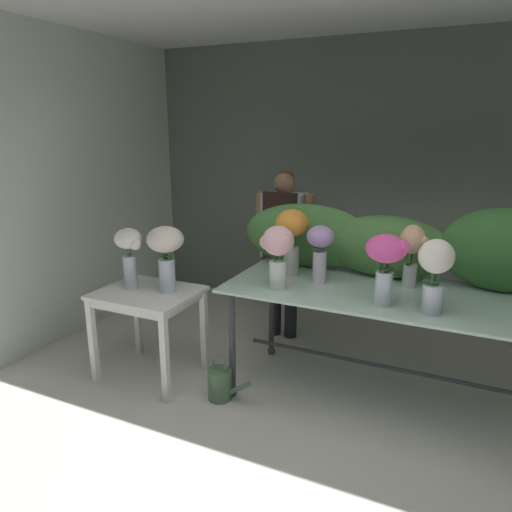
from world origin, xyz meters
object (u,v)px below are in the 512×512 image
(vase_peach_lilies, at_px, (412,249))
(vase_ivory_anemones, at_px, (435,269))
(florist, at_px, (284,238))
(vase_blush_ranunculus, at_px, (277,250))
(display_table_glass, at_px, (380,307))
(vase_white_roses_tall, at_px, (129,252))
(vase_fuchsia_dahlias, at_px, (386,258))
(vase_sunset_snapdragons, at_px, (292,233))
(vase_lilac_freesia, at_px, (320,248))
(side_table_white, at_px, (148,302))
(watering_can, at_px, (220,383))
(vase_cream_lisianthus_tall, at_px, (165,249))

(vase_peach_lilies, bearing_deg, vase_ivory_anemones, -66.99)
(florist, bearing_deg, vase_blush_ranunculus, -70.64)
(display_table_glass, height_order, florist, florist)
(display_table_glass, height_order, vase_white_roses_tall, vase_white_roses_tall)
(vase_fuchsia_dahlias, height_order, vase_sunset_snapdragons, vase_sunset_snapdragons)
(vase_blush_ranunculus, bearing_deg, vase_ivory_anemones, -1.42)
(vase_sunset_snapdragons, xyz_separation_m, vase_white_roses_tall, (-1.17, -0.49, -0.16))
(florist, bearing_deg, vase_lilac_freesia, -52.61)
(florist, relative_size, vase_peach_lilies, 3.50)
(side_table_white, height_order, vase_peach_lilies, vase_peach_lilies)
(display_table_glass, relative_size, vase_blush_ranunculus, 4.79)
(display_table_glass, distance_m, vase_lilac_freesia, 0.60)
(vase_peach_lilies, xyz_separation_m, vase_ivory_anemones, (0.20, -0.46, -0.00))
(side_table_white, relative_size, watering_can, 2.18)
(florist, relative_size, watering_can, 4.55)
(vase_peach_lilies, bearing_deg, vase_white_roses_tall, -164.20)
(display_table_glass, distance_m, vase_sunset_snapdragons, 0.86)
(vase_sunset_snapdragons, height_order, vase_cream_lisianthus_tall, vase_sunset_snapdragons)
(vase_white_roses_tall, distance_m, watering_can, 1.24)
(vase_lilac_freesia, xyz_separation_m, watering_can, (-0.59, -0.47, -1.00))
(vase_blush_ranunculus, relative_size, watering_can, 1.30)
(side_table_white, relative_size, vase_sunset_snapdragons, 1.49)
(vase_lilac_freesia, height_order, watering_can, vase_lilac_freesia)
(side_table_white, height_order, vase_blush_ranunculus, vase_blush_ranunculus)
(side_table_white, relative_size, vase_blush_ranunculus, 1.68)
(display_table_glass, distance_m, vase_peach_lilies, 0.47)
(vase_fuchsia_dahlias, bearing_deg, vase_ivory_anemones, -2.79)
(display_table_glass, xyz_separation_m, watering_can, (-1.05, -0.46, -0.62))
(vase_lilac_freesia, bearing_deg, side_table_white, -162.55)
(vase_cream_lisianthus_tall, bearing_deg, vase_ivory_anemones, 1.57)
(vase_ivory_anemones, bearing_deg, vase_lilac_freesia, 160.80)
(vase_fuchsia_dahlias, distance_m, vase_lilac_freesia, 0.59)
(display_table_glass, bearing_deg, vase_cream_lisianthus_tall, -168.41)
(florist, relative_size, vase_ivory_anemones, 3.40)
(florist, height_order, vase_white_roses_tall, florist)
(vase_lilac_freesia, height_order, vase_white_roses_tall, vase_lilac_freesia)
(vase_fuchsia_dahlias, xyz_separation_m, vase_white_roses_tall, (-1.94, -0.13, -0.14))
(side_table_white, distance_m, vase_ivory_anemones, 2.16)
(vase_peach_lilies, bearing_deg, vase_lilac_freesia, -164.16)
(vase_fuchsia_dahlias, bearing_deg, side_table_white, -175.82)
(vase_peach_lilies, relative_size, vase_white_roses_tall, 0.93)
(vase_white_roses_tall, height_order, watering_can, vase_white_roses_tall)
(vase_lilac_freesia, bearing_deg, florist, 127.39)
(vase_blush_ranunculus, relative_size, vase_cream_lisianthus_tall, 0.88)
(side_table_white, bearing_deg, vase_peach_lilies, 16.93)
(vase_white_roses_tall, bearing_deg, vase_cream_lisianthus_tall, 12.32)
(vase_fuchsia_dahlias, relative_size, vase_ivory_anemones, 0.99)
(vase_fuchsia_dahlias, height_order, vase_cream_lisianthus_tall, vase_fuchsia_dahlias)
(vase_ivory_anemones, xyz_separation_m, vase_cream_lisianthus_tall, (-1.94, -0.05, -0.08))
(display_table_glass, distance_m, vase_white_roses_tall, 1.95)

